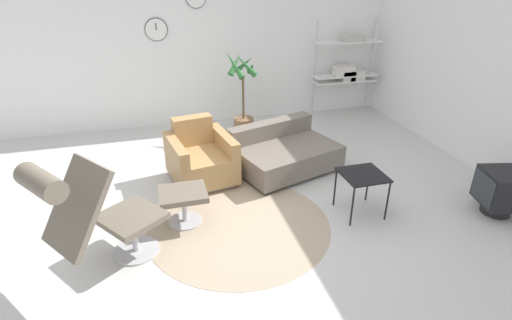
% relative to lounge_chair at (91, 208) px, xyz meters
% --- Properties ---
extents(ground_plane, '(12.00, 12.00, 0.00)m').
position_rel_lounge_chair_xyz_m(ground_plane, '(1.36, 0.60, -0.68)').
color(ground_plane, silver).
extents(wall_back, '(12.00, 0.09, 2.80)m').
position_rel_lounge_chair_xyz_m(wall_back, '(1.36, 3.62, 0.72)').
color(wall_back, white).
rests_on(wall_back, ground_plane).
extents(round_rug, '(1.95, 1.95, 0.01)m').
position_rel_lounge_chair_xyz_m(round_rug, '(1.34, 0.36, -0.68)').
color(round_rug, tan).
rests_on(round_rug, ground_plane).
extents(lounge_chair, '(1.12, 1.01, 1.16)m').
position_rel_lounge_chair_xyz_m(lounge_chair, '(0.00, 0.00, 0.00)').
color(lounge_chair, '#BCBCC1').
rests_on(lounge_chair, ground_plane).
extents(ottoman, '(0.49, 0.42, 0.38)m').
position_rel_lounge_chair_xyz_m(ottoman, '(0.80, 0.59, -0.39)').
color(ottoman, '#BCBCC1').
rests_on(ottoman, ground_plane).
extents(armchair_red, '(0.87, 0.93, 0.76)m').
position_rel_lounge_chair_xyz_m(armchair_red, '(1.11, 1.49, -0.39)').
color(armchair_red, silver).
rests_on(armchair_red, ground_plane).
extents(couch_low, '(1.52, 1.27, 0.58)m').
position_rel_lounge_chair_xyz_m(couch_low, '(2.23, 1.51, -0.46)').
color(couch_low, black).
rests_on(couch_low, ground_plane).
extents(side_table, '(0.45, 0.45, 0.49)m').
position_rel_lounge_chair_xyz_m(side_table, '(2.70, 0.26, -0.24)').
color(side_table, black).
rests_on(side_table, ground_plane).
extents(crt_television, '(0.50, 0.52, 0.51)m').
position_rel_lounge_chair_xyz_m(crt_television, '(4.17, -0.15, -0.40)').
color(crt_television, black).
rests_on(crt_television, ground_plane).
extents(potted_plant, '(0.51, 0.55, 1.34)m').
position_rel_lounge_chair_xyz_m(potted_plant, '(2.01, 2.93, -0.13)').
color(potted_plant, brown).
rests_on(potted_plant, ground_plane).
extents(shelf_unit, '(1.16, 0.28, 1.68)m').
position_rel_lounge_chair_xyz_m(shelf_unit, '(4.04, 3.34, 0.20)').
color(shelf_unit, '#BCBCC1').
rests_on(shelf_unit, ground_plane).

